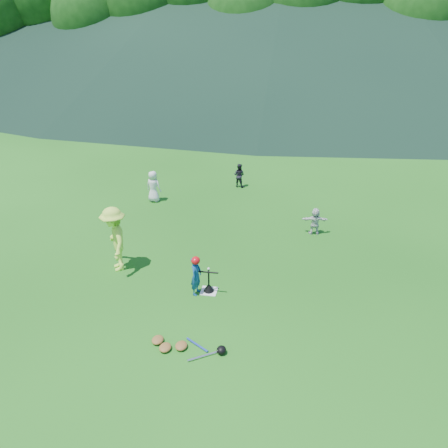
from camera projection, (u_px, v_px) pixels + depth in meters
name	position (u px, v px, depth m)	size (l,w,h in m)	color
ground	(209.00, 291.00, 12.19)	(120.00, 120.00, 0.00)	#154F12
home_plate	(209.00, 291.00, 12.18)	(0.45, 0.45, 0.02)	silver
baseball	(209.00, 269.00, 11.86)	(0.08, 0.08, 0.08)	white
batter_child	(196.00, 276.00, 11.86)	(0.41, 0.27, 1.13)	navy
adult_coach	(115.00, 239.00, 12.85)	(1.30, 0.74, 2.01)	#BFEF46
fielder_a	(153.00, 186.00, 17.76)	(0.63, 0.41, 1.29)	silver
fielder_b	(239.00, 175.00, 19.31)	(0.52, 0.40, 1.07)	black
fielder_d	(315.00, 221.00, 15.16)	(0.90, 0.29, 0.97)	silver
batting_tee	(209.00, 287.00, 12.13)	(0.30, 0.30, 0.68)	black
batter_gear	(197.00, 261.00, 11.66)	(0.73, 0.26, 0.49)	red
equipment_pile	(181.00, 346.00, 10.09)	(1.80, 0.77, 0.19)	olive
outfield_fence	(275.00, 96.00, 36.72)	(70.07, 0.08, 1.33)	gray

